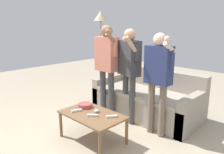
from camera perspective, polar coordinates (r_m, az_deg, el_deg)
The scene contains 12 objects.
ground_plane at distance 3.30m, azimuth -2.13°, elevation -16.78°, with size 12.00×12.00×0.00m, color tan.
couch at distance 4.19m, azimuth 8.94°, elevation -5.71°, with size 1.95×0.91×0.83m.
coffee_table at distance 3.24m, azimuth -5.07°, elevation -10.22°, with size 0.93×0.58×0.41m.
snack_bowl at distance 3.46m, azimuth -6.95°, elevation -7.24°, with size 0.21×0.21×0.06m, color #B24C47.
game_remote_nunchuk at distance 3.26m, azimuth -3.91°, elevation -8.64°, with size 0.06×0.09×0.05m.
floor_lamp at distance 4.91m, azimuth -2.89°, elevation 13.44°, with size 0.31×0.31×1.94m.
player_left at distance 3.88m, azimuth -1.38°, elevation 4.20°, with size 0.48×0.33×1.64m.
player_center at distance 3.67m, azimuth 4.46°, elevation 3.09°, with size 0.45×0.46×1.59m.
player_right at distance 3.29m, azimuth 11.81°, elevation 1.09°, with size 0.45×0.30×1.54m.
game_remote_wand_near at distance 3.09m, azimuth -0.06°, elevation -10.09°, with size 0.11×0.14×0.03m.
game_remote_wand_far at distance 3.32m, azimuth -9.07°, elevation -8.50°, with size 0.08×0.16×0.03m.
game_remote_wand_spare at distance 3.13m, azimuth -5.05°, elevation -9.79°, with size 0.13×0.12×0.03m.
Camera 1 is at (2.06, -1.97, 1.67)m, focal length 35.59 mm.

